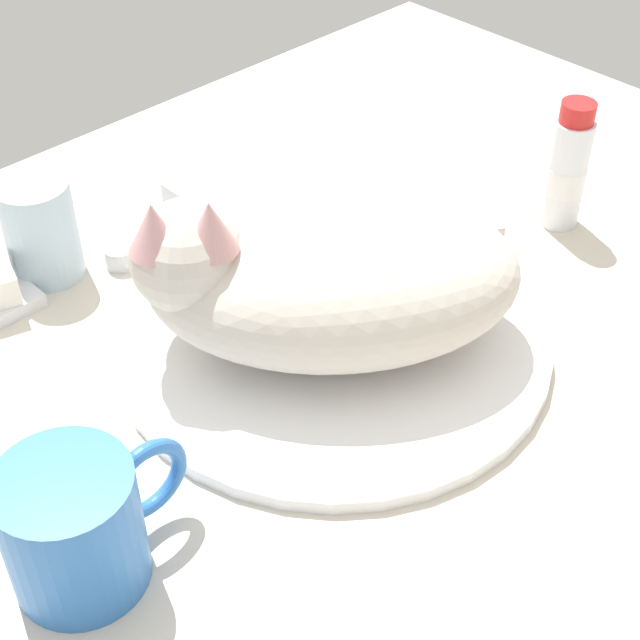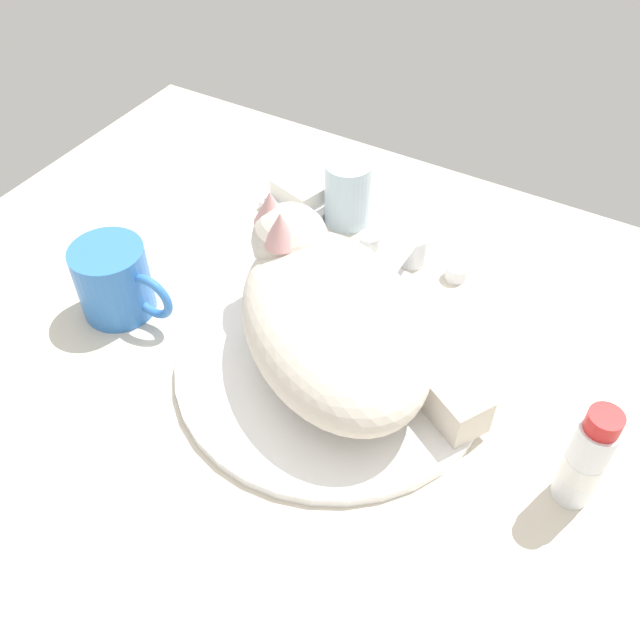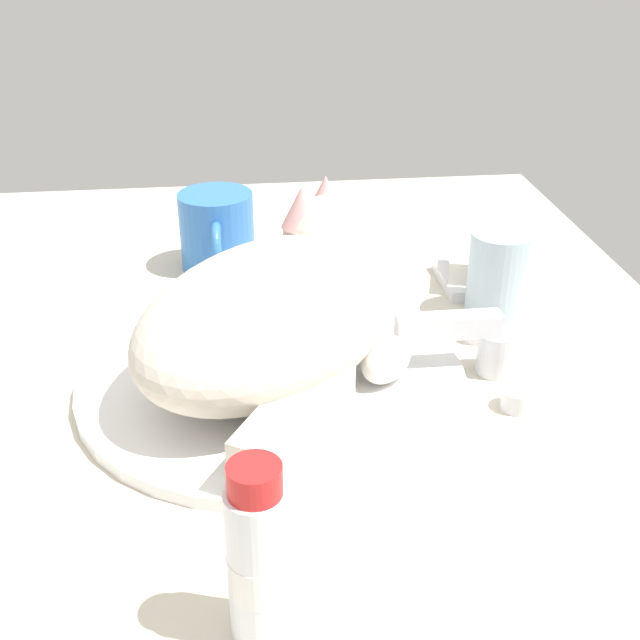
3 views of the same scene
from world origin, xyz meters
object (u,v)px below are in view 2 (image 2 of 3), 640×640
object	(u,v)px
faucet	(408,252)
toothpaste_bottle	(586,460)
rinse_cup	(348,193)
soap_bar	(299,191)
cat	(333,315)
coffee_mug	(115,281)

from	to	relation	value
faucet	toothpaste_bottle	world-z (taller)	toothpaste_bottle
rinse_cup	toothpaste_bottle	xyz separation A→B (cm)	(37.54, -25.72, 1.15)
faucet	rinse_cup	bearing A→B (deg)	156.53
soap_bar	toothpaste_bottle	xyz separation A→B (cm)	(44.60, -25.14, 3.06)
cat	rinse_cup	size ratio (longest dim) A/B	3.87
cat	soap_bar	size ratio (longest dim) A/B	5.13
coffee_mug	rinse_cup	bearing A→B (deg)	62.22
cat	rinse_cup	world-z (taller)	cat
cat	toothpaste_bottle	size ratio (longest dim) A/B	2.84
faucet	toothpaste_bottle	size ratio (longest dim) A/B	1.22
cat	soap_bar	world-z (taller)	cat
faucet	toothpaste_bottle	bearing A→B (deg)	-38.29
rinse_cup	toothpaste_bottle	size ratio (longest dim) A/B	0.73
toothpaste_bottle	cat	bearing A→B (deg)	173.25
faucet	soap_bar	size ratio (longest dim) A/B	2.20
rinse_cup	soap_bar	distance (cm)	7.34
cat	rinse_cup	xyz separation A→B (cm)	(-10.37, 22.51, -2.54)
coffee_mug	toothpaste_bottle	distance (cm)	52.26
coffee_mug	soap_bar	bearing A→B (deg)	74.42
cat	faucet	bearing A→B (deg)	87.97
faucet	cat	size ratio (longest dim) A/B	0.43
coffee_mug	soap_bar	xyz separation A→B (cm)	(7.60, 27.25, -1.89)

